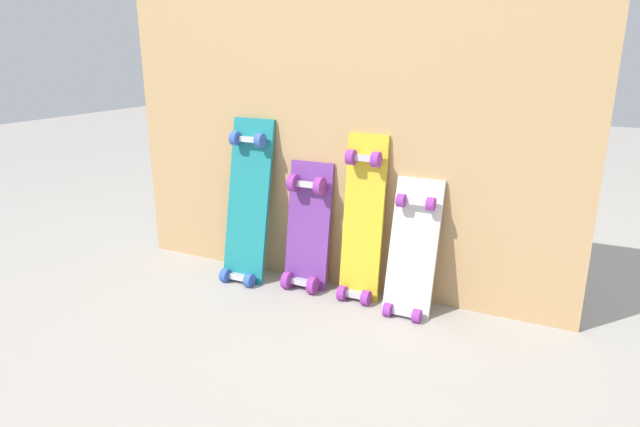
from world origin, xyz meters
TOP-DOWN VIEW (x-y plane):
  - ground_plane at (0.00, 0.00)m, footprint 12.00×12.00m
  - plywood_wall_panel at (0.00, 0.07)m, footprint 1.92×0.04m
  - skateboard_teal at (-0.36, -0.04)m, footprint 0.20×0.21m
  - skateboard_purple at (-0.09, -0.02)m, footprint 0.19×0.16m
  - skateboard_yellow at (0.15, -0.01)m, footprint 0.16×0.16m
  - skateboard_white at (0.37, -0.04)m, footprint 0.18×0.20m

SIDE VIEW (x-z plane):
  - ground_plane at x=0.00m, z-range 0.00..0.00m
  - skateboard_white at x=0.37m, z-range -0.07..0.50m
  - skateboard_purple at x=-0.09m, z-range -0.06..0.52m
  - skateboard_yellow at x=0.15m, z-range -0.07..0.65m
  - skateboard_teal at x=-0.36m, z-range -0.07..0.68m
  - plywood_wall_panel at x=0.00m, z-range 0.00..1.43m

